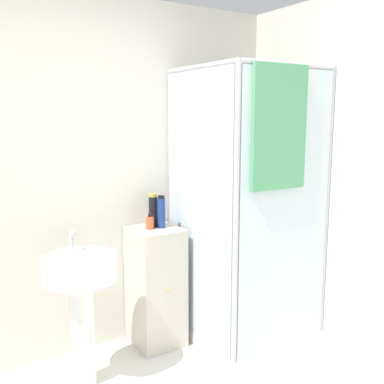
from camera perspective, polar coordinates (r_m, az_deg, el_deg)
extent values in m
cube|color=silver|center=(3.17, -16.38, 1.39)|extent=(6.40, 0.06, 2.50)
cube|color=white|center=(3.70, 6.51, -16.74)|extent=(0.85, 0.85, 0.09)
cylinder|color=#B2B2B7|center=(3.95, 7.71, -0.25)|extent=(0.04, 0.04, 2.02)
cylinder|color=#B2B2B7|center=(3.48, -2.68, -1.49)|extent=(0.04, 0.04, 2.02)
cylinder|color=#B2B2B7|center=(3.37, 16.65, -2.27)|extent=(0.04, 0.04, 2.02)
cylinder|color=#B2B2B7|center=(2.82, 5.59, -4.21)|extent=(0.04, 0.04, 2.02)
cylinder|color=#B2B2B7|center=(3.02, 12.29, 15.52)|extent=(0.82, 0.04, 0.04)
cylinder|color=#B2B2B7|center=(3.65, 2.97, 14.68)|extent=(0.82, 0.04, 0.04)
cylinder|color=#B2B2B7|center=(3.09, 1.07, 15.61)|extent=(0.04, 0.82, 0.04)
cylinder|color=#B2B2B7|center=(3.60, 12.39, 14.54)|extent=(0.04, 0.82, 0.04)
cube|color=silver|center=(3.07, 11.80, -2.72)|extent=(0.78, 0.01, 1.90)
cube|color=silver|center=(3.13, 0.83, -2.26)|extent=(0.01, 0.78, 1.90)
cylinder|color=#B7BABF|center=(3.81, 5.99, -3.07)|extent=(0.02, 0.02, 1.52)
cylinder|color=#B7BABF|center=(3.68, 6.69, 8.70)|extent=(0.07, 0.07, 0.04)
cube|color=#4C9966|center=(2.91, 11.06, 8.02)|extent=(0.44, 0.03, 0.79)
cube|color=beige|center=(3.39, -4.63, -11.86)|extent=(0.34, 0.37, 0.88)
sphere|color=gold|center=(3.22, -3.00, -12.23)|extent=(0.02, 0.02, 0.02)
cylinder|color=white|center=(3.02, -13.68, -16.93)|extent=(0.15, 0.15, 0.69)
cylinder|color=white|center=(2.86, -14.02, -9.37)|extent=(0.45, 0.45, 0.15)
cylinder|color=#B7BABF|center=(2.96, -15.09, -5.92)|extent=(0.02, 0.02, 0.13)
cube|color=#B7BABF|center=(2.92, -14.93, -5.04)|extent=(0.02, 0.07, 0.02)
cylinder|color=#E5562D|center=(3.23, -5.40, -3.92)|extent=(0.06, 0.06, 0.09)
cylinder|color=black|center=(3.22, -5.42, -2.97)|extent=(0.02, 0.02, 0.02)
cube|color=black|center=(3.20, -5.30, -2.74)|extent=(0.01, 0.03, 0.01)
cylinder|color=black|center=(3.28, -4.95, -2.52)|extent=(0.06, 0.06, 0.22)
cylinder|color=gold|center=(3.26, -4.99, -0.41)|extent=(0.05, 0.05, 0.02)
cylinder|color=navy|center=(3.25, -3.91, -2.71)|extent=(0.06, 0.06, 0.21)
cylinder|color=black|center=(3.23, -3.93, -0.65)|extent=(0.05, 0.05, 0.02)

